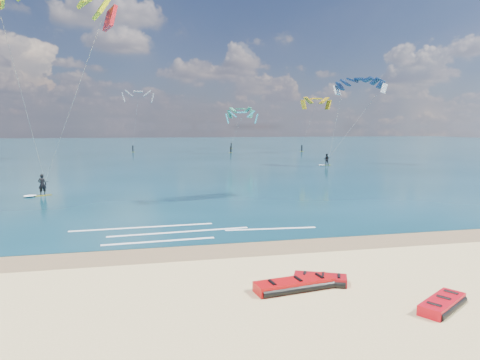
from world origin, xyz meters
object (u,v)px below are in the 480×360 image
(packed_kite_right, at_px, (442,309))
(kitesurfer_far, at_px, (345,115))
(packed_kite_left, at_px, (294,290))
(packed_kite_mid, at_px, (320,284))
(kitesurfer_main, at_px, (46,91))

(packed_kite_right, bearing_deg, kitesurfer_far, 35.73)
(packed_kite_left, distance_m, packed_kite_mid, 1.13)
(packed_kite_mid, height_order, kitesurfer_far, kitesurfer_far)
(packed_kite_left, height_order, kitesurfer_main, kitesurfer_main)
(packed_kite_left, relative_size, kitesurfer_far, 0.23)
(packed_kite_mid, relative_size, kitesurfer_main, 0.13)
(packed_kite_right, relative_size, kitesurfer_main, 0.14)
(packed_kite_left, distance_m, packed_kite_right, 4.56)
(kitesurfer_main, bearing_deg, packed_kite_left, -84.24)
(packed_kite_left, relative_size, packed_kite_right, 1.35)
(packed_kite_left, xyz_separation_m, packed_kite_right, (3.86, -2.42, 0.00))
(packed_kite_left, height_order, packed_kite_right, packed_kite_left)
(packed_kite_right, distance_m, kitesurfer_far, 48.14)
(packed_kite_left, xyz_separation_m, packed_kite_mid, (1.07, 0.34, 0.00))
(packed_kite_mid, relative_size, packed_kite_right, 0.91)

